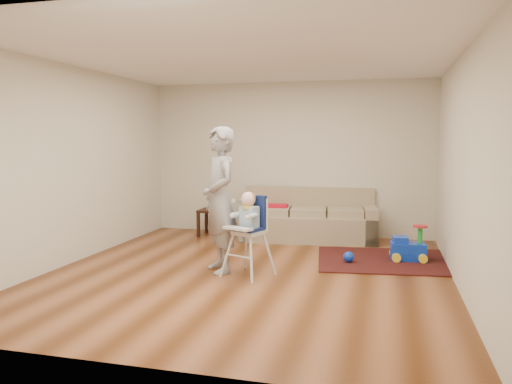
% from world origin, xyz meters
% --- Properties ---
extents(ground, '(5.50, 5.50, 0.00)m').
position_xyz_m(ground, '(0.00, 0.00, 0.00)').
color(ground, '#4E250C').
rests_on(ground, ground).
extents(room_envelope, '(5.04, 5.52, 2.72)m').
position_xyz_m(room_envelope, '(0.00, 0.53, 1.88)').
color(room_envelope, beige).
rests_on(room_envelope, ground).
extents(sofa, '(2.32, 1.16, 0.86)m').
position_xyz_m(sofa, '(0.42, 2.30, 0.43)').
color(sofa, gray).
rests_on(sofa, ground).
extents(side_table, '(0.46, 0.46, 0.46)m').
position_xyz_m(side_table, '(-1.28, 2.27, 0.23)').
color(side_table, black).
rests_on(side_table, ground).
extents(area_rug, '(2.21, 1.77, 0.02)m').
position_xyz_m(area_rug, '(1.78, 1.12, 0.01)').
color(area_rug, black).
rests_on(area_rug, ground).
extents(ride_on_toy, '(0.50, 0.38, 0.51)m').
position_xyz_m(ride_on_toy, '(2.00, 1.18, 0.27)').
color(ride_on_toy, '#0E35C7').
rests_on(ride_on_toy, area_rug).
extents(toy_ball, '(0.15, 0.15, 0.15)m').
position_xyz_m(toy_ball, '(1.21, 0.83, 0.09)').
color(toy_ball, '#0E35C7').
rests_on(toy_ball, area_rug).
extents(high_chair, '(0.64, 0.64, 1.07)m').
position_xyz_m(high_chair, '(0.04, -0.12, 0.51)').
color(high_chair, silver).
rests_on(high_chair, ground).
extents(adult, '(0.76, 0.81, 1.86)m').
position_xyz_m(adult, '(-0.37, -0.01, 0.93)').
color(adult, gray).
rests_on(adult, ground).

